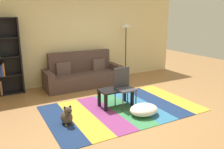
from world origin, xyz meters
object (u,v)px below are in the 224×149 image
coffee_table (116,92)px  folding_chair (124,84)px  standing_lamp (126,32)px  tv_remote (120,89)px  dog (67,116)px  couch (83,75)px  pouf (144,110)px

coffee_table → folding_chair: size_ratio=0.85×
standing_lamp → tv_remote: standing_lamp is taller
coffee_table → standing_lamp: (1.49, 1.96, 1.17)m
dog → folding_chair: 1.48m
couch → tv_remote: size_ratio=15.07×
dog → folding_chair: (1.41, 0.23, 0.37)m
coffee_table → tv_remote: tv_remote is taller
coffee_table → pouf: (0.27, -0.72, -0.21)m
pouf → dog: size_ratio=1.56×
dog → couch: bearing=60.8°
coffee_table → tv_remote: 0.14m
tv_remote → dog: bearing=-150.3°
dog → standing_lamp: 3.83m
tv_remote → folding_chair: 0.13m
standing_lamp → folding_chair: size_ratio=2.01×
coffee_table → pouf: size_ratio=1.23×
pouf → tv_remote: size_ratio=4.14×
couch → folding_chair: couch is taller
coffee_table → standing_lamp: bearing=52.8°
coffee_table → tv_remote: size_ratio=5.10×
pouf → dog: (-1.54, 0.39, 0.04)m
couch → standing_lamp: standing_lamp is taller
tv_remote → folding_chair: bearing=3.6°
coffee_table → tv_remote: bearing=-48.8°
standing_lamp → folding_chair: (-1.35, -2.06, -0.97)m
dog → standing_lamp: (2.76, 2.29, 1.35)m
tv_remote → folding_chair: folding_chair is taller
couch → coffee_table: couch is taller
pouf → standing_lamp: (1.22, 2.68, 1.38)m
coffee_table → dog: 1.32m
standing_lamp → folding_chair: bearing=-123.1°
folding_chair → couch: bearing=138.7°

